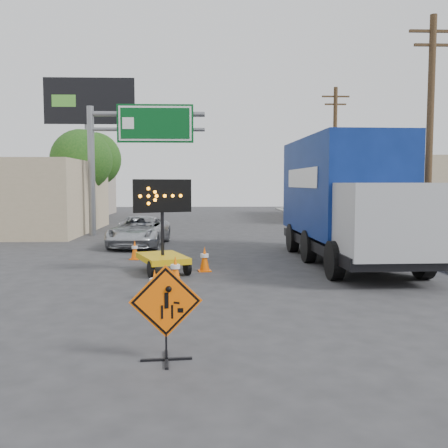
{
  "coord_description": "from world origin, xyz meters",
  "views": [
    {
      "loc": [
        -0.42,
        -8.71,
        2.79
      ],
      "look_at": [
        0.02,
        3.8,
        1.75
      ],
      "focal_mm": 40.0,
      "sensor_mm": 36.0,
      "label": 1
    }
  ],
  "objects": [
    {
      "name": "sidewalk_right",
      "position": [
        9.5,
        15.0,
        0.07
      ],
      "size": [
        4.0,
        60.0,
        0.15
      ],
      "primitive_type": "cube",
      "color": "gray",
      "rests_on": "ground"
    },
    {
      "name": "cone_a",
      "position": [
        -1.67,
        3.07,
        0.37
      ],
      "size": [
        0.49,
        0.49,
        0.74
      ],
      "rotation": [
        0.0,
        0.0,
        -0.41
      ],
      "color": "#FF6105",
      "rests_on": "ground"
    },
    {
      "name": "cone_c",
      "position": [
        -0.49,
        6.91,
        0.39
      ],
      "size": [
        0.45,
        0.45,
        0.79
      ],
      "rotation": [
        0.0,
        0.0,
        0.13
      ],
      "color": "#FF6105",
      "rests_on": "ground"
    },
    {
      "name": "tree_left_far",
      "position": [
        -9.0,
        30.0,
        4.6
      ],
      "size": [
        4.1,
        4.1,
        6.66
      ],
      "color": "#4E3621",
      "rests_on": "ground"
    },
    {
      "name": "building_right_far",
      "position": [
        13.0,
        30.0,
        2.3
      ],
      "size": [
        10.0,
        14.0,
        4.6
      ],
      "primitive_type": "cube",
      "color": "tan",
      "rests_on": "ground"
    },
    {
      "name": "cone_b",
      "position": [
        -1.28,
        4.84,
        0.4
      ],
      "size": [
        0.43,
        0.43,
        0.79
      ],
      "rotation": [
        0.0,
        0.0,
        -0.08
      ],
      "color": "#FF6105",
      "rests_on": "ground"
    },
    {
      "name": "ground",
      "position": [
        0.0,
        0.0,
        0.0
      ],
      "size": [
        100.0,
        100.0,
        0.0
      ],
      "primitive_type": "plane",
      "color": "#2D2D30",
      "rests_on": "ground"
    },
    {
      "name": "utility_pole_near",
      "position": [
        8.0,
        10.0,
        4.68
      ],
      "size": [
        1.8,
        0.26,
        9.0
      ],
      "color": "#4E3621",
      "rests_on": "ground"
    },
    {
      "name": "arrow_board",
      "position": [
        -1.79,
        6.71,
        0.65
      ],
      "size": [
        1.87,
        2.34,
        2.9
      ],
      "rotation": [
        0.0,
        0.0,
        0.37
      ],
      "color": "#CB9E0B",
      "rests_on": "ground"
    },
    {
      "name": "cone_d",
      "position": [
        -3.05,
        9.45,
        0.35
      ],
      "size": [
        0.41,
        0.41,
        0.7
      ],
      "rotation": [
        0.0,
        0.0,
        -0.17
      ],
      "color": "#FF6105",
      "rests_on": "ground"
    },
    {
      "name": "curb_right",
      "position": [
        7.2,
        15.0,
        0.06
      ],
      "size": [
        0.4,
        60.0,
        0.12
      ],
      "primitive_type": "cube",
      "color": "gray",
      "rests_on": "ground"
    },
    {
      "name": "box_truck",
      "position": [
        4.47,
        8.53,
        1.99
      ],
      "size": [
        3.18,
        9.31,
        4.39
      ],
      "rotation": [
        0.0,
        0.0,
        0.03
      ],
      "color": "black",
      "rests_on": "ground"
    },
    {
      "name": "highway_gantry",
      "position": [
        -4.43,
        17.96,
        5.07
      ],
      "size": [
        6.18,
        0.38,
        6.9
      ],
      "color": "slate",
      "rests_on": "ground"
    },
    {
      "name": "construction_sign",
      "position": [
        -1.06,
        -1.04,
        0.81
      ],
      "size": [
        1.14,
        0.81,
        1.52
      ],
      "rotation": [
        0.0,
        0.0,
        0.1
      ],
      "color": "black",
      "rests_on": "ground"
    },
    {
      "name": "storefront_left_far",
      "position": [
        -15.0,
        34.0,
        2.2
      ],
      "size": [
        12.0,
        10.0,
        4.4
      ],
      "primitive_type": "cube",
      "color": "#A7988B",
      "rests_on": "ground"
    },
    {
      "name": "utility_pole_far",
      "position": [
        8.0,
        24.0,
        4.68
      ],
      "size": [
        1.8,
        0.26,
        9.0
      ],
      "color": "#4E3621",
      "rests_on": "ground"
    },
    {
      "name": "billboard",
      "position": [
        -8.35,
        25.87,
        7.35
      ],
      "size": [
        6.1,
        0.54,
        9.85
      ],
      "color": "slate",
      "rests_on": "ground"
    },
    {
      "name": "pickup_truck",
      "position": [
        -3.41,
        13.39,
        0.66
      ],
      "size": [
        2.56,
        4.88,
        1.31
      ],
      "primitive_type": "imported",
      "rotation": [
        0.0,
        0.0,
        -0.08
      ],
      "color": "#B4B7BB",
      "rests_on": "ground"
    },
    {
      "name": "tree_left_near",
      "position": [
        -8.0,
        22.0,
        4.16
      ],
      "size": [
        3.71,
        3.71,
        6.03
      ],
      "color": "#4E3621",
      "rests_on": "ground"
    }
  ]
}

